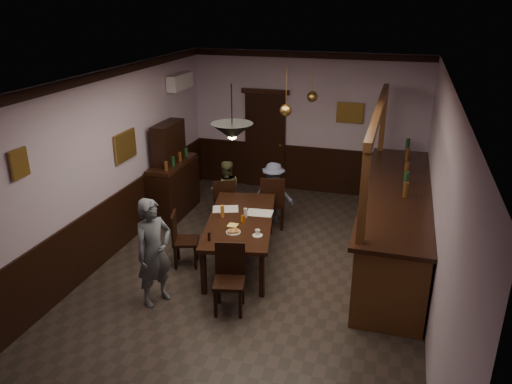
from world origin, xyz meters
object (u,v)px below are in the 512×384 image
at_px(pendant_brass_mid, 286,110).
at_px(pendant_brass_far, 312,97).
at_px(coffee_cup, 258,232).
at_px(soda_can, 243,219).
at_px(chair_side, 181,237).
at_px(dining_table, 240,222).
at_px(chair_far_right, 273,200).
at_px(chair_far_left, 225,201).
at_px(sideboard, 173,179).
at_px(chair_near, 230,274).
at_px(person_seated_left, 226,191).
at_px(bar_counter, 395,221).
at_px(person_seated_right, 273,193).
at_px(pendant_iron, 232,132).
at_px(person_standing, 154,252).

bearing_deg(pendant_brass_mid, pendant_brass_far, 81.08).
height_order(coffee_cup, soda_can, soda_can).
bearing_deg(chair_side, dining_table, -82.93).
bearing_deg(pendant_brass_mid, chair_far_right, 133.31).
relative_size(chair_far_left, sideboard, 0.51).
height_order(chair_near, person_seated_left, person_seated_left).
bearing_deg(soda_can, person_seated_left, 118.46).
xyz_separation_m(chair_far_left, chair_side, (-0.17, -1.55, -0.03)).
xyz_separation_m(chair_far_right, chair_side, (-1.04, -1.72, -0.07)).
height_order(coffee_cup, bar_counter, bar_counter).
distance_m(person_seated_left, pendant_brass_mid, 2.13).
bearing_deg(chair_side, chair_far_right, -48.58).
height_order(person_seated_right, sideboard, sideboard).
distance_m(person_seated_left, bar_counter, 3.16).
distance_m(chair_near, pendant_brass_far, 4.04).
bearing_deg(chair_far_right, chair_side, 46.80).
bearing_deg(bar_counter, person_seated_left, 169.91).
relative_size(chair_near, pendant_iron, 1.29).
bearing_deg(bar_counter, chair_far_right, 168.06).
bearing_deg(pendant_brass_far, person_seated_left, -148.06).
bearing_deg(pendant_brass_mid, coffee_cup, -91.33).
height_order(chair_side, person_seated_right, person_seated_right).
distance_m(chair_far_right, chair_side, 2.02).
height_order(dining_table, soda_can, soda_can).
height_order(dining_table, sideboard, sideboard).
distance_m(dining_table, chair_far_left, 1.36).
bearing_deg(person_seated_right, bar_counter, 164.08).
bearing_deg(chair_far_left, bar_counter, 154.44).
xyz_separation_m(chair_far_left, pendant_brass_far, (1.35, 1.15, 1.78)).
distance_m(dining_table, person_seated_right, 1.62).
xyz_separation_m(bar_counter, pendant_brass_far, (-1.69, 1.44, 1.67)).
height_order(chair_far_right, bar_counter, bar_counter).
xyz_separation_m(chair_far_left, coffee_cup, (1.12, -1.64, 0.28)).
height_order(person_seated_right, pendant_brass_far, pendant_brass_far).
height_order(person_seated_left, person_seated_right, person_seated_left).
relative_size(dining_table, soda_can, 19.65).
height_order(person_seated_left, pendant_brass_far, pendant_brass_far).
height_order(dining_table, chair_side, chair_side).
distance_m(chair_side, pendant_brass_mid, 2.66).
relative_size(person_standing, sideboard, 0.85).
xyz_separation_m(dining_table, pendant_brass_far, (0.66, 2.31, 1.61)).
distance_m(bar_counter, pendant_brass_mid, 2.53).
height_order(chair_far_left, coffee_cup, chair_far_left).
relative_size(chair_far_right, sideboard, 0.56).
xyz_separation_m(soda_can, pendant_brass_mid, (0.37, 1.17, 1.49)).
xyz_separation_m(person_seated_left, soda_can, (0.84, -1.56, 0.21)).
bearing_deg(pendant_brass_mid, person_standing, -116.51).
distance_m(chair_far_left, person_standing, 2.61).
bearing_deg(chair_far_left, soda_can, 100.86).
relative_size(chair_far_right, pendant_iron, 1.39).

